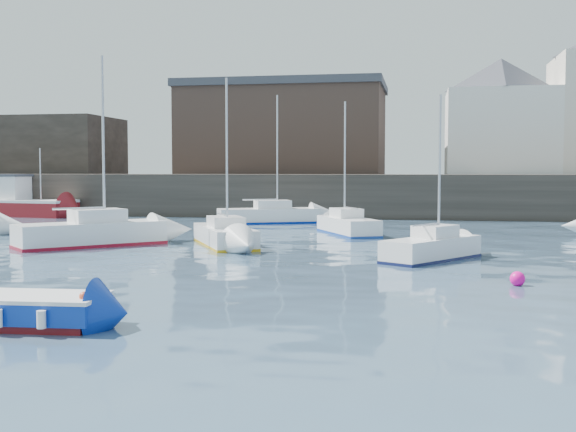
% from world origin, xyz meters
% --- Properties ---
extents(water, '(220.00, 220.00, 0.00)m').
position_xyz_m(water, '(0.00, 0.00, 0.00)').
color(water, '#2D4760').
rests_on(water, ground).
extents(quay_wall, '(90.00, 5.00, 3.00)m').
position_xyz_m(quay_wall, '(0.00, 35.00, 1.50)').
color(quay_wall, '#28231E').
rests_on(quay_wall, ground).
extents(land_strip, '(90.00, 32.00, 2.80)m').
position_xyz_m(land_strip, '(0.00, 53.00, 1.40)').
color(land_strip, '#28231E').
rests_on(land_strip, ground).
extents(bldg_east_d, '(11.14, 11.14, 8.95)m').
position_xyz_m(bldg_east_d, '(11.00, 41.50, 7.36)').
color(bldg_east_d, white).
rests_on(bldg_east_d, land_strip).
extents(warehouse, '(16.40, 10.40, 7.60)m').
position_xyz_m(warehouse, '(-6.00, 43.00, 6.62)').
color(warehouse, '#3D2D26').
rests_on(warehouse, land_strip).
extents(bldg_west, '(14.00, 8.00, 5.00)m').
position_xyz_m(bldg_west, '(-28.00, 42.00, 5.30)').
color(bldg_west, '#353028').
rests_on(bldg_west, land_strip).
extents(blue_dinghy, '(3.70, 2.01, 0.69)m').
position_xyz_m(blue_dinghy, '(-3.19, -2.00, 0.38)').
color(blue_dinghy, maroon).
rests_on(blue_dinghy, ground).
extents(fishing_boat, '(7.64, 3.81, 4.85)m').
position_xyz_m(fishing_boat, '(-22.98, 31.54, 0.94)').
color(fishing_boat, maroon).
rests_on(fishing_boat, ground).
extents(sailboat_a, '(5.91, 5.94, 8.26)m').
position_xyz_m(sailboat_a, '(-8.97, 13.45, 0.58)').
color(sailboat_a, white).
rests_on(sailboat_a, ground).
extents(sailboat_b, '(4.17, 5.79, 7.21)m').
position_xyz_m(sailboat_b, '(-3.29, 14.60, 0.47)').
color(sailboat_b, white).
rests_on(sailboat_b, ground).
extents(sailboat_c, '(3.80, 4.64, 6.06)m').
position_xyz_m(sailboat_c, '(5.54, 11.09, 0.46)').
color(sailboat_c, white).
rests_on(sailboat_c, ground).
extents(sailboat_f, '(3.83, 5.46, 6.84)m').
position_xyz_m(sailboat_f, '(1.43, 21.24, 0.48)').
color(sailboat_f, white).
rests_on(sailboat_f, ground).
extents(sailboat_h, '(6.44, 4.31, 7.94)m').
position_xyz_m(sailboat_h, '(-4.22, 28.11, 0.52)').
color(sailboat_h, white).
rests_on(sailboat_h, ground).
extents(buoy_mid, '(0.43, 0.43, 0.43)m').
position_xyz_m(buoy_mid, '(7.86, 5.54, 0.00)').
color(buoy_mid, '#FF0890').
rests_on(buoy_mid, ground).
extents(buoy_far, '(0.40, 0.40, 0.40)m').
position_xyz_m(buoy_far, '(-5.28, 19.53, 0.00)').
color(buoy_far, '#FF0890').
rests_on(buoy_far, ground).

